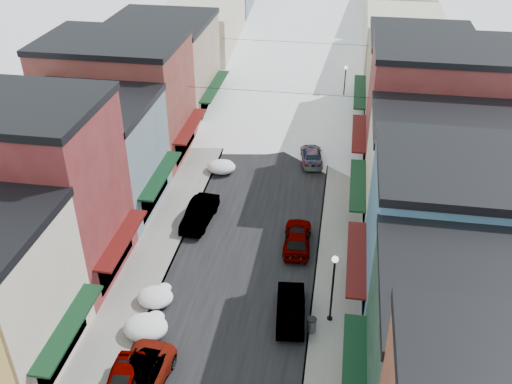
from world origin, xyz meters
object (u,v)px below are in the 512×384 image
(car_green_sedan, at_px, (291,307))
(car_dark_hatch, at_px, (200,213))
(car_white_suv, at_px, (138,381))
(trash_can, at_px, (312,325))
(streetlamp_near, at_px, (333,281))

(car_green_sedan, bearing_deg, car_dark_hatch, -54.47)
(car_dark_hatch, xyz_separation_m, car_green_sedan, (8.10, -9.26, -0.02))
(car_white_suv, height_order, trash_can, car_white_suv)
(streetlamp_near, bearing_deg, car_white_suv, -144.69)
(car_white_suv, xyz_separation_m, car_dark_hatch, (-0.67, 16.18, 0.05))
(car_green_sedan, xyz_separation_m, trash_can, (1.40, -1.13, -0.14))
(trash_can, distance_m, streetlamp_near, 3.03)
(car_dark_hatch, distance_m, car_green_sedan, 12.31)
(car_green_sedan, bearing_deg, streetlamp_near, 176.19)
(car_white_suv, xyz_separation_m, streetlamp_near, (9.88, 7.00, 2.46))
(car_white_suv, distance_m, streetlamp_near, 12.35)
(car_dark_hatch, height_order, trash_can, car_dark_hatch)
(car_dark_hatch, relative_size, trash_can, 4.99)
(car_dark_hatch, bearing_deg, car_white_suv, -82.66)
(trash_can, height_order, streetlamp_near, streetlamp_near)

